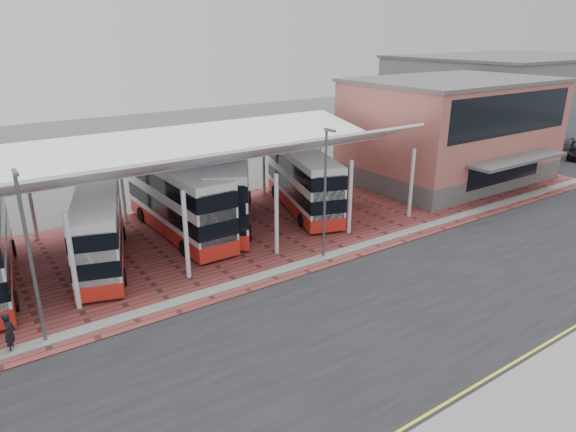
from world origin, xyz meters
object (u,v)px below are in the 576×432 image
at_px(bus_2, 99,230).
at_px(bus_5, 303,181).
at_px(pedestrian, 10,332).
at_px(terminal, 451,129).
at_px(bus_3, 178,200).
at_px(bus_4, 229,189).

xyz_separation_m(bus_2, bus_5, (15.71, 1.08, 0.16)).
bearing_deg(bus_5, pedestrian, -141.69).
xyz_separation_m(terminal, bus_3, (-26.65, 1.15, -2.17)).
bearing_deg(terminal, bus_4, 176.79).
bearing_deg(terminal, pedestrian, -168.83).
relative_size(bus_2, pedestrian, 5.86).
xyz_separation_m(terminal, bus_4, (-22.65, 1.27, -2.13)).
bearing_deg(pedestrian, bus_3, -33.01).
xyz_separation_m(bus_4, bus_5, (5.93, -0.90, -0.16)).
bearing_deg(bus_4, pedestrian, -120.08).
relative_size(bus_2, bus_3, 0.90).
distance_m(bus_3, bus_4, 4.01).
relative_size(terminal, bus_5, 1.60).
bearing_deg(bus_4, bus_3, -147.78).
xyz_separation_m(bus_3, pedestrian, (-11.67, -8.71, -1.51)).
bearing_deg(terminal, bus_5, 178.75).
relative_size(bus_4, pedestrian, 6.45).
distance_m(bus_4, bus_5, 6.00).
xyz_separation_m(terminal, bus_2, (-32.43, -0.71, -2.45)).
bearing_deg(bus_3, bus_2, -162.52).
xyz_separation_m(bus_3, bus_4, (4.01, 0.12, 0.05)).
xyz_separation_m(bus_2, bus_3, (5.78, 1.86, 0.28)).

